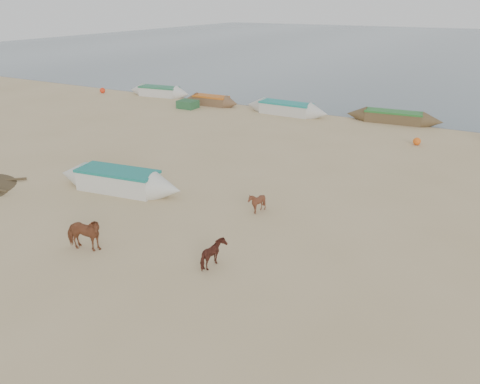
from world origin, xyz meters
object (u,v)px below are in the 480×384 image
cow_adult (84,234)px  calf_front (257,203)px  calf_right (214,255)px  near_canoe (118,180)px

cow_adult → calf_front: 6.60m
cow_adult → calf_front: bearing=-48.8°
calf_front → calf_right: (0.69, -4.25, 0.00)m
calf_front → calf_right: calf_right is taller
calf_front → near_canoe: near_canoe is taller
calf_right → near_canoe: 7.82m
near_canoe → cow_adult: bearing=-67.5°
calf_right → near_canoe: bearing=42.8°
calf_right → calf_front: bearing=-12.7°
cow_adult → calf_right: 4.53m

